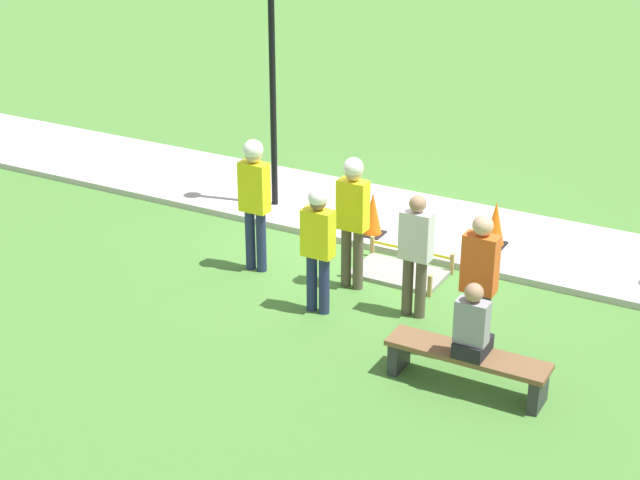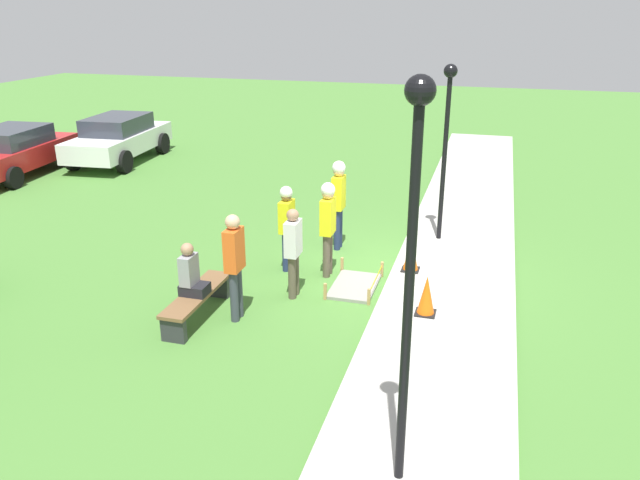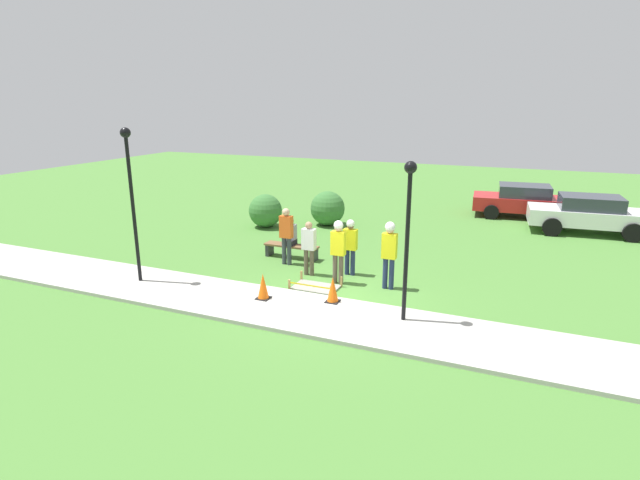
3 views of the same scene
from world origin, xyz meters
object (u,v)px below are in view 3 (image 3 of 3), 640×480
bystander_in_orange_shirt (286,233)px  lamppost_near (408,218)px  lamppost_far (131,184)px  parked_car_white (589,214)px  traffic_cone_far_patch (333,290)px  worker_assistant (338,246)px  bystander_in_gray_shirt (309,245)px  worker_supervisor (350,243)px  parked_car_red (523,200)px  traffic_cone_near_patch (263,286)px  park_bench (291,249)px  worker_trainee (389,249)px  person_seated_on_bench (291,234)px

bystander_in_orange_shirt → lamppost_near: lamppost_near is taller
lamppost_far → parked_car_white: size_ratio=0.94×
traffic_cone_far_patch → lamppost_far: lamppost_far is taller
worker_assistant → parked_car_white: 11.48m
traffic_cone_far_patch → bystander_in_gray_shirt: bearing=128.7°
worker_supervisor → bystander_in_gray_shirt: worker_supervisor is taller
worker_supervisor → parked_car_red: (4.55, 10.32, -0.25)m
bystander_in_orange_shirt → parked_car_red: (6.74, 10.17, -0.29)m
traffic_cone_far_patch → worker_assistant: bearing=106.2°
traffic_cone_near_patch → bystander_in_gray_shirt: bearing=84.4°
bystander_in_gray_shirt → parked_car_white: 11.91m
worker_supervisor → worker_assistant: (-0.06, -0.84, 0.11)m
lamppost_far → bystander_in_orange_shirt: bearing=46.3°
park_bench → worker_assistant: bearing=-35.6°
worker_trainee → lamppost_far: 7.26m
lamppost_near → parked_car_white: lamppost_near is taller
worker_trainee → lamppost_near: size_ratio=0.52×
traffic_cone_far_patch → parked_car_red: bearing=71.8°
worker_trainee → lamppost_near: bearing=-65.4°
worker_trainee → park_bench: bearing=158.3°
worker_supervisor → lamppost_near: (2.31, -2.73, 1.54)m
park_bench → lamppost_near: 6.24m
bystander_in_orange_shirt → parked_car_white: (9.18, 8.07, -0.26)m
person_seated_on_bench → worker_assistant: (2.33, -1.68, 0.31)m
bystander_in_orange_shirt → lamppost_near: size_ratio=0.49×
bystander_in_gray_shirt → bystander_in_orange_shirt: bearing=148.8°
lamppost_near → worker_assistant: bearing=141.4°
traffic_cone_far_patch → lamppost_near: 2.88m
lamppost_near → parked_car_white: size_ratio=0.82×
person_seated_on_bench → parked_car_red: bearing=53.8°
worker_supervisor → parked_car_red: worker_supervisor is taller
parked_car_red → bystander_in_gray_shirt: bearing=-122.4°
bystander_in_gray_shirt → worker_supervisor: bearing=24.0°
worker_assistant → bystander_in_gray_shirt: worker_assistant is taller
traffic_cone_near_patch → person_seated_on_bench: (-1.04, 3.73, 0.37)m
parked_car_red → worker_assistant: bearing=-117.1°
traffic_cone_near_patch → traffic_cone_far_patch: (1.74, 0.50, -0.01)m
traffic_cone_near_patch → worker_assistant: worker_assistant is taller
traffic_cone_far_patch → park_bench: size_ratio=0.36×
person_seated_on_bench → parked_car_red: (6.94, 9.47, -0.05)m
traffic_cone_far_patch → park_bench: 4.19m
bystander_in_orange_shirt → lamppost_far: 4.81m
lamppost_near → worker_supervisor: bearing=130.2°
parked_car_red → lamppost_near: bearing=-104.4°
worker_assistant → bystander_in_orange_shirt: size_ratio=1.01×
traffic_cone_far_patch → parked_car_white: parked_car_white is taller
bystander_in_orange_shirt → lamppost_near: (4.50, -2.88, 1.50)m
traffic_cone_far_patch → bystander_in_orange_shirt: (-2.58, 2.53, 0.62)m
park_bench → traffic_cone_near_patch: bearing=-75.0°
park_bench → bystander_in_orange_shirt: 0.98m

